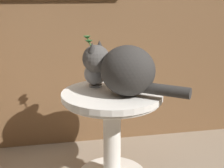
{
  "coord_description": "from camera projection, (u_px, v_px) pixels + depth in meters",
  "views": [
    {
      "loc": [
        -0.23,
        -1.53,
        1.14
      ],
      "look_at": [
        0.12,
        0.26,
        0.61
      ],
      "focal_mm": 52.82,
      "sensor_mm": 36.0,
      "label": 1
    }
  ],
  "objects": [
    {
      "name": "pewter_vase_with_ivy",
      "position": [
        95.0,
        71.0,
        1.99
      ],
      "size": [
        0.14,
        0.14,
        0.31
      ],
      "color": "gray",
      "rests_on": "wicker_side_table"
    },
    {
      "name": "wicker_side_table",
      "position": [
        112.0,
        118.0,
        1.95
      ],
      "size": [
        0.59,
        0.59,
        0.56
      ],
      "color": "silver",
      "rests_on": "ground_plane"
    },
    {
      "name": "cat",
      "position": [
        124.0,
        69.0,
        1.83
      ],
      "size": [
        0.54,
        0.44,
        0.29
      ],
      "color": "#33302D",
      "rests_on": "wicker_side_table"
    }
  ]
}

